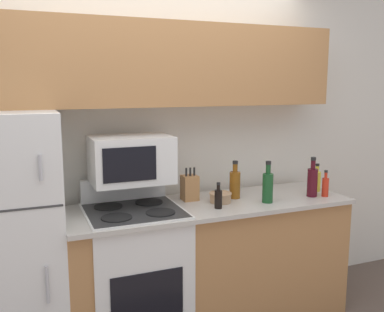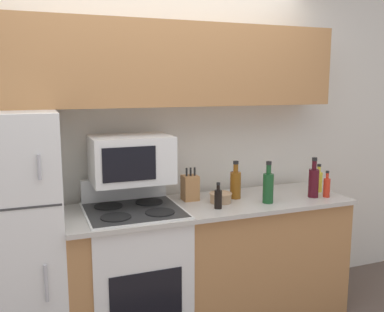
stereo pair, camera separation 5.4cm
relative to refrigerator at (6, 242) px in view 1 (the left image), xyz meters
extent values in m
cube|color=silver|center=(1.02, 0.36, 0.48)|extent=(8.00, 0.05, 2.55)
cube|color=#B27A47|center=(1.35, -0.03, -0.36)|extent=(2.05, 0.60, 0.88)
cube|color=#BCB7AD|center=(1.35, -0.05, 0.10)|extent=(2.05, 0.64, 0.03)
cube|color=white|center=(0.00, 0.00, 0.00)|extent=(0.66, 0.66, 1.59)
cube|color=#383838|center=(0.00, -0.32, 0.29)|extent=(0.64, 0.01, 0.01)
cylinder|color=#B7B7BC|center=(0.21, -0.34, 0.51)|extent=(0.02, 0.02, 0.14)
cylinder|color=#B7B7BC|center=(0.21, -0.34, -0.16)|extent=(0.02, 0.02, 0.22)
cube|color=#B27A47|center=(1.02, 0.18, 1.08)|extent=(2.70, 0.32, 0.58)
cube|color=white|center=(0.79, -0.04, -0.34)|extent=(0.64, 0.60, 0.92)
cube|color=black|center=(0.79, -0.35, -0.35)|extent=(0.46, 0.01, 0.33)
cube|color=#2D2D2D|center=(0.79, -0.04, 0.12)|extent=(0.61, 0.58, 0.01)
cube|color=white|center=(0.79, 0.25, 0.21)|extent=(0.61, 0.06, 0.16)
cylinder|color=black|center=(0.65, -0.17, 0.13)|extent=(0.19, 0.19, 0.01)
cylinder|color=black|center=(0.93, -0.17, 0.13)|extent=(0.19, 0.19, 0.01)
cylinder|color=black|center=(0.65, 0.09, 0.13)|extent=(0.19, 0.19, 0.01)
cylinder|color=black|center=(0.93, 0.09, 0.13)|extent=(0.19, 0.19, 0.01)
cube|color=white|center=(0.81, 0.07, 0.45)|extent=(0.54, 0.37, 0.32)
cube|color=black|center=(0.75, -0.11, 0.45)|extent=(0.35, 0.01, 0.22)
cube|color=#B27A47|center=(1.24, 0.08, 0.21)|extent=(0.11, 0.11, 0.18)
cylinder|color=black|center=(1.21, 0.07, 0.33)|extent=(0.01, 0.01, 0.06)
cylinder|color=black|center=(1.24, 0.07, 0.33)|extent=(0.01, 0.01, 0.06)
cylinder|color=black|center=(1.27, 0.07, 0.33)|extent=(0.01, 0.01, 0.06)
cylinder|color=tan|center=(1.42, -0.06, 0.15)|extent=(0.15, 0.15, 0.07)
torus|color=tan|center=(1.42, -0.06, 0.18)|extent=(0.16, 0.16, 0.01)
cylinder|color=black|center=(1.34, -0.19, 0.18)|extent=(0.05, 0.05, 0.13)
cylinder|color=black|center=(1.34, -0.19, 0.26)|extent=(0.02, 0.02, 0.04)
cylinder|color=black|center=(1.34, -0.19, 0.29)|extent=(0.03, 0.03, 0.01)
cylinder|color=gold|center=(2.27, -0.05, 0.19)|extent=(0.06, 0.06, 0.15)
cylinder|color=gold|center=(2.27, -0.05, 0.29)|extent=(0.03, 0.03, 0.05)
cylinder|color=black|center=(2.27, -0.05, 0.33)|extent=(0.03, 0.03, 0.02)
cylinder|color=red|center=(2.22, -0.20, 0.19)|extent=(0.05, 0.05, 0.14)
cylinder|color=red|center=(2.22, -0.20, 0.28)|extent=(0.02, 0.02, 0.04)
cylinder|color=black|center=(2.22, -0.20, 0.31)|extent=(0.02, 0.03, 0.02)
cylinder|color=brown|center=(1.57, 0.01, 0.21)|extent=(0.08, 0.08, 0.20)
cylinder|color=brown|center=(1.57, 0.01, 0.34)|extent=(0.04, 0.04, 0.06)
cylinder|color=black|center=(1.57, 0.01, 0.38)|extent=(0.04, 0.04, 0.02)
cylinder|color=#470F19|center=(2.13, -0.17, 0.22)|extent=(0.08, 0.08, 0.21)
cylinder|color=#470F19|center=(2.13, -0.17, 0.36)|extent=(0.03, 0.03, 0.07)
cylinder|color=black|center=(2.13, -0.17, 0.40)|extent=(0.04, 0.04, 0.02)
cylinder|color=#194C23|center=(1.73, -0.18, 0.22)|extent=(0.08, 0.08, 0.21)
cylinder|color=#194C23|center=(1.73, -0.18, 0.36)|extent=(0.03, 0.03, 0.07)
cylinder|color=black|center=(1.73, -0.18, 0.40)|extent=(0.04, 0.04, 0.02)
camera|label=1|loc=(0.12, -2.73, 0.95)|focal=40.00mm
camera|label=2|loc=(0.17, -2.75, 0.95)|focal=40.00mm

